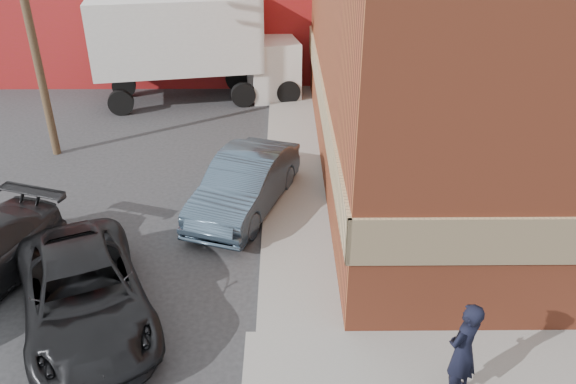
% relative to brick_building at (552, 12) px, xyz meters
% --- Properties ---
extents(ground, '(90.00, 90.00, 0.00)m').
position_rel_brick_building_xyz_m(ground, '(-8.50, -9.00, -4.68)').
color(ground, '#28282B').
rests_on(ground, ground).
extents(brick_building, '(14.25, 18.25, 9.36)m').
position_rel_brick_building_xyz_m(brick_building, '(0.00, 0.00, 0.00)').
color(brick_building, brown).
rests_on(brick_building, ground).
extents(sidewalk_west, '(1.80, 18.00, 0.12)m').
position_rel_brick_building_xyz_m(sidewalk_west, '(-7.90, 0.00, -4.62)').
color(sidewalk_west, gray).
rests_on(sidewalk_west, ground).
extents(warehouse, '(16.30, 8.30, 5.60)m').
position_rel_brick_building_xyz_m(warehouse, '(-14.50, 11.00, -1.87)').
color(warehouse, maroon).
rests_on(warehouse, ground).
extents(utility_pole, '(2.00, 0.26, 9.00)m').
position_rel_brick_building_xyz_m(utility_pole, '(-16.00, 0.00, 0.06)').
color(utility_pole, brown).
rests_on(utility_pole, ground).
extents(man, '(0.85, 0.81, 1.95)m').
position_rel_brick_building_xyz_m(man, '(-5.18, -10.55, -3.59)').
color(man, black).
rests_on(man, sidewalk_south).
extents(sedan, '(3.18, 5.13, 1.60)m').
position_rel_brick_building_xyz_m(sedan, '(-9.30, -3.82, -3.88)').
color(sedan, '#344556').
rests_on(sedan, ground).
extents(suv_a, '(4.33, 5.69, 1.44)m').
position_rel_brick_building_xyz_m(suv_a, '(-12.32, -8.50, -3.96)').
color(suv_a, black).
rests_on(suv_a, ground).
extents(box_truck, '(9.01, 4.16, 4.29)m').
position_rel_brick_building_xyz_m(box_truck, '(-11.67, 5.46, -2.21)').
color(box_truck, silver).
rests_on(box_truck, ground).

